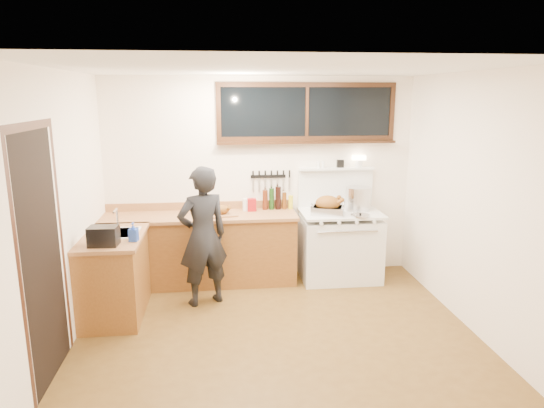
{
  "coord_description": "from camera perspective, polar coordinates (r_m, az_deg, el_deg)",
  "views": [
    {
      "loc": [
        -0.55,
        -4.5,
        2.37
      ],
      "look_at": [
        0.05,
        0.85,
        1.15
      ],
      "focal_mm": 32.0,
      "sensor_mm": 36.0,
      "label": 1
    }
  ],
  "objects": [
    {
      "name": "back_window",
      "position": [
        6.33,
        4.13,
        9.98
      ],
      "size": [
        2.32,
        0.13,
        0.77
      ],
      "color": "black",
      "rests_on": "room_shell"
    },
    {
      "name": "soap_bottle",
      "position": [
        5.16,
        -16.0,
        -3.18
      ],
      "size": [
        0.1,
        0.1,
        0.19
      ],
      "color": "#2345AF",
      "rests_on": "counter_left"
    },
    {
      "name": "ground_plane",
      "position": [
        5.12,
        0.53,
        -14.94
      ],
      "size": [
        4.0,
        3.5,
        0.02
      ],
      "primitive_type": "cube",
      "color": "#563A16"
    },
    {
      "name": "toaster",
      "position": [
        5.1,
        -19.21,
        -3.58
      ],
      "size": [
        0.29,
        0.21,
        0.2
      ],
      "color": "black",
      "rests_on": "counter_left"
    },
    {
      "name": "vintage_stove",
      "position": [
        6.4,
        7.95,
        -4.65
      ],
      "size": [
        1.02,
        0.74,
        1.58
      ],
      "color": "white",
      "rests_on": "ground"
    },
    {
      "name": "room_shell",
      "position": [
        4.59,
        0.57,
        3.73
      ],
      "size": [
        4.1,
        3.6,
        2.65
      ],
      "color": "white",
      "rests_on": "ground"
    },
    {
      "name": "pitcher",
      "position": [
        6.26,
        -3.1,
        -0.07
      ],
      "size": [
        0.1,
        0.1,
        0.16
      ],
      "color": "white",
      "rests_on": "counter_back"
    },
    {
      "name": "man",
      "position": [
        5.54,
        -8.14,
        -3.79
      ],
      "size": [
        0.69,
        0.59,
        1.61
      ],
      "color": "black",
      "rests_on": "ground"
    },
    {
      "name": "left_doorway",
      "position": [
        4.39,
        -25.33,
        -5.51
      ],
      "size": [
        0.02,
        1.04,
        2.17
      ],
      "color": "black",
      "rests_on": "ground"
    },
    {
      "name": "counter_left",
      "position": [
        5.59,
        -18.03,
        -7.96
      ],
      "size": [
        0.64,
        1.09,
        0.9
      ],
      "color": "brown",
      "rests_on": "ground"
    },
    {
      "name": "knife_strip",
      "position": [
        6.35,
        -0.26,
        3.17
      ],
      "size": [
        0.52,
        0.03,
        0.28
      ],
      "color": "black",
      "rests_on": "room_shell"
    },
    {
      "name": "coffee_tin",
      "position": [
        6.24,
        -2.41,
        -0.09
      ],
      "size": [
        0.11,
        0.09,
        0.16
      ],
      "color": "maroon",
      "rests_on": "counter_back"
    },
    {
      "name": "bottle_cluster",
      "position": [
        6.32,
        0.49,
        0.54
      ],
      "size": [
        0.4,
        0.07,
        0.3
      ],
      "color": "black",
      "rests_on": "counter_back"
    },
    {
      "name": "cutting_board",
      "position": [
        6.04,
        -5.9,
        -0.88
      ],
      "size": [
        0.41,
        0.34,
        0.13
      ],
      "color": "#9D683E",
      "rests_on": "counter_back"
    },
    {
      "name": "stockpot",
      "position": [
        6.37,
        10.07,
        0.64
      ],
      "size": [
        0.38,
        0.38,
        0.3
      ],
      "color": "silver",
      "rests_on": "vintage_stove"
    },
    {
      "name": "roast_turkey",
      "position": [
        6.1,
        6.6,
        -0.28
      ],
      "size": [
        0.47,
        0.4,
        0.24
      ],
      "color": "silver",
      "rests_on": "vintage_stove"
    },
    {
      "name": "counter_back",
      "position": [
        6.26,
        -8.42,
        -5.2
      ],
      "size": [
        2.44,
        0.64,
        1.0
      ],
      "color": "brown",
      "rests_on": "ground"
    },
    {
      "name": "pot_lid",
      "position": [
        6.07,
        10.34,
        -1.32
      ],
      "size": [
        0.27,
        0.27,
        0.04
      ],
      "color": "silver",
      "rests_on": "vintage_stove"
    },
    {
      "name": "sink_unit",
      "position": [
        5.53,
        -17.96,
        -3.85
      ],
      "size": [
        0.5,
        0.45,
        0.37
      ],
      "color": "white",
      "rests_on": "counter_left"
    },
    {
      "name": "saucepan",
      "position": [
        6.53,
        8.73,
        0.11
      ],
      "size": [
        0.15,
        0.27,
        0.11
      ],
      "color": "silver",
      "rests_on": "vintage_stove"
    }
  ]
}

